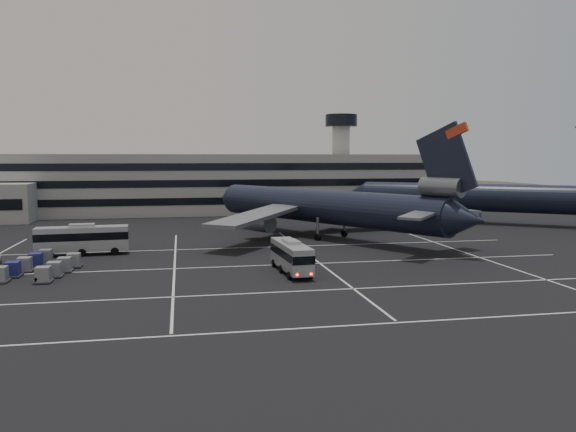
# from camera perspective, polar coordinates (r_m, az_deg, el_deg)

# --- Properties ---
(ground) EXTENTS (260.00, 260.00, 0.00)m
(ground) POSITION_cam_1_polar(r_m,az_deg,el_deg) (65.31, -6.20, -5.82)
(ground) COLOR black
(ground) RESTS_ON ground
(lane_markings) EXTENTS (90.00, 55.62, 0.01)m
(lane_markings) POSITION_cam_1_polar(r_m,az_deg,el_deg) (66.10, -5.43, -5.67)
(lane_markings) COLOR silver
(lane_markings) RESTS_ON ground
(terminal) EXTENTS (125.00, 26.00, 24.00)m
(terminal) POSITION_cam_1_polar(r_m,az_deg,el_deg) (135.05, -9.96, 3.19)
(terminal) COLOR gray
(terminal) RESTS_ON ground
(hills) EXTENTS (352.00, 180.00, 44.00)m
(hills) POSITION_cam_1_polar(r_m,az_deg,el_deg) (236.24, -5.20, -0.20)
(hills) COLOR #38332B
(hills) RESTS_ON ground
(trijet_main) EXTENTS (41.34, 51.72, 18.08)m
(trijet_main) POSITION_cam_1_polar(r_m,az_deg,el_deg) (92.97, 3.77, 0.99)
(trijet_main) COLOR black
(trijet_main) RESTS_ON ground
(trijet_far) EXTENTS (49.77, 39.19, 18.08)m
(trijet_far) POSITION_cam_1_polar(r_m,az_deg,el_deg) (119.78, 19.47, 1.87)
(trijet_far) COLOR black
(trijet_far) RESTS_ON ground
(bus_near) EXTENTS (3.29, 10.93, 3.81)m
(bus_near) POSITION_cam_1_polar(r_m,az_deg,el_deg) (65.08, 0.33, -3.97)
(bus_near) COLOR #9B9EA3
(bus_near) RESTS_ON ground
(bus_far) EXTENTS (12.32, 3.79, 4.29)m
(bus_far) POSITION_cam_1_polar(r_m,az_deg,el_deg) (81.67, -20.16, -2.11)
(bus_far) COLOR #9B9EA3
(bus_far) RESTS_ON ground
(uld_cluster) EXTENTS (8.38, 14.26, 1.73)m
(uld_cluster) POSITION_cam_1_polar(r_m,az_deg,el_deg) (71.03, -23.88, -4.66)
(uld_cluster) COLOR #2D2D30
(uld_cluster) RESTS_ON ground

